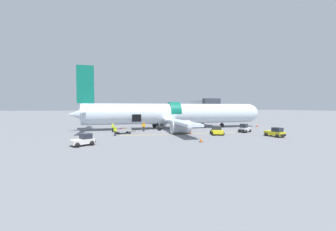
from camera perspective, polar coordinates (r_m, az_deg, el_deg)
The scene contains 15 objects.
ground_plane at distance 39.48m, azimuth -0.86°, elevation -4.13°, with size 500.00×500.00×0.00m, color slate.
apron_marking_line at distance 34.23m, azimuth 4.09°, elevation -5.13°, with size 20.01×0.96×0.01m.
jet_bridge_stub at distance 52.17m, azimuth 10.07°, elevation 2.50°, with size 3.87×10.90×6.44m.
airplane at distance 42.55m, azimuth 1.02°, elevation 0.45°, with size 40.05×31.59×12.22m.
baggage_tug_lead at distance 34.37m, azimuth 13.38°, elevation -4.14°, with size 2.62×3.22×1.39m.
baggage_tug_mid at distance 38.75m, azimuth 20.42°, elevation -3.46°, with size 2.61×2.30×1.54m.
baggage_tug_rear at distance 34.90m, azimuth 27.56°, elevation -4.25°, with size 2.02×3.10×1.42m.
baggage_tug_spare at distance 25.83m, azimuth -22.44°, elevation -6.41°, with size 2.86×2.53×1.41m.
baggage_cart_loading at distance 35.38m, azimuth -12.32°, elevation -4.15°, with size 3.57×2.32×1.01m.
ground_crew_loader_a at distance 38.17m, azimuth -6.76°, elevation -3.01°, with size 0.59×0.40×1.71m.
ground_crew_loader_b at distance 37.86m, azimuth -15.06°, elevation -3.18°, with size 0.50×0.56×1.64m.
ground_crew_driver at distance 32.80m, azimuth -14.45°, elevation -4.10°, with size 0.51×0.48×1.54m.
safety_cone_nose at distance 51.33m, azimuth 23.45°, elevation -2.49°, with size 0.62×0.62×0.63m.
safety_cone_engine_left at distance 26.71m, azimuth 9.15°, elevation -6.60°, with size 0.49×0.49×0.67m.
safety_cone_wingtip at distance 34.73m, azimuth 6.25°, elevation -4.45°, with size 0.46×0.46×0.74m.
Camera 1 is at (-9.10, -38.16, 4.45)m, focal length 22.00 mm.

